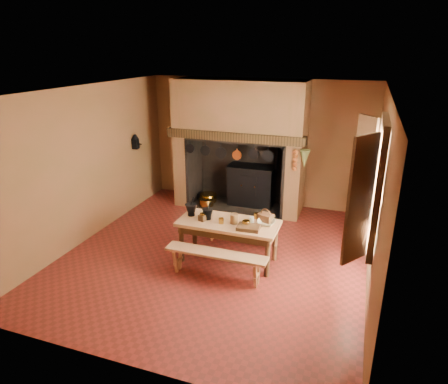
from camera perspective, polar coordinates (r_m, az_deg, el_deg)
name	(u,v)px	position (r m, az deg, el deg)	size (l,w,h in m)	color
floor	(216,254)	(7.07, -1.20, -8.91)	(5.50, 5.50, 0.00)	maroon
ceiling	(214,90)	(6.21, -1.40, 14.31)	(5.50, 5.50, 0.00)	silver
back_wall	(258,143)	(9.04, 4.92, 7.05)	(5.00, 0.02, 2.80)	brown
wall_left	(87,164)	(7.72, -18.98, 3.76)	(0.02, 5.50, 2.80)	brown
wall_right	(378,197)	(6.13, 21.14, -0.61)	(0.02, 5.50, 2.80)	brown
wall_front	(120,258)	(4.25, -14.64, -9.04)	(5.00, 0.02, 2.80)	brown
chimney_breast	(240,127)	(8.62, 2.29, 9.27)	(2.95, 0.96, 2.80)	brown
iron_range	(252,185)	(9.02, 3.99, 0.99)	(1.12, 0.55, 1.60)	black
hearth_pans	(207,199)	(9.25, -2.47, -1.04)	(0.51, 0.62, 0.20)	#AF7D28
hanging_pans	(231,153)	(8.26, 0.94, 5.60)	(1.92, 0.29, 0.27)	black
onion_string	(295,160)	(7.94, 10.12, 4.47)	(0.12, 0.10, 0.46)	#A6511E
herb_bunch	(305,159)	(7.91, 11.43, 4.69)	(0.20, 0.20, 0.35)	olive
window	(369,184)	(5.65, 20.03, 1.06)	(0.39, 1.75, 1.76)	white
wall_coffee_mill	(135,141)	(8.87, -12.55, 7.17)	(0.23, 0.16, 0.31)	black
work_table	(228,228)	(6.62, 0.63, -5.15)	(1.66, 0.74, 0.72)	#AF8150
bench_front	(216,259)	(6.24, -1.15, -9.53)	(1.61, 0.28, 0.45)	#AF8150
bench_back	(239,231)	(7.30, 2.22, -5.53)	(1.30, 0.23, 0.36)	#AF8150
mortar_large	(191,209)	(6.78, -4.72, -2.46)	(0.21, 0.21, 0.35)	black
mortar_small	(208,214)	(6.62, -2.34, -3.11)	(0.18, 0.18, 0.31)	black
coffee_grinder	(202,217)	(6.59, -3.11, -3.62)	(0.15, 0.13, 0.16)	#391F12
brass_mug_a	(221,221)	(6.49, -0.40, -4.13)	(0.08, 0.08, 0.09)	#AF7D28
brass_mug_b	(256,216)	(6.70, 4.64, -3.40)	(0.08, 0.08, 0.09)	#AF7D28
mixing_bowl	(266,222)	(6.49, 6.06, -4.35)	(0.30, 0.30, 0.07)	beige
stoneware_crock	(234,219)	(6.49, 1.43, -3.81)	(0.13, 0.13, 0.16)	brown
glass_jar	(252,221)	(6.47, 3.96, -4.10)	(0.07, 0.07, 0.13)	beige
wicker_basket	(266,217)	(6.59, 5.95, -3.60)	(0.27, 0.23, 0.22)	#4F2717
wooden_tray	(249,228)	(6.30, 3.53, -5.09)	(0.35, 0.25, 0.06)	#391F12
brass_cup	(246,223)	(6.39, 3.17, -4.51)	(0.13, 0.13, 0.10)	#AF7D28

